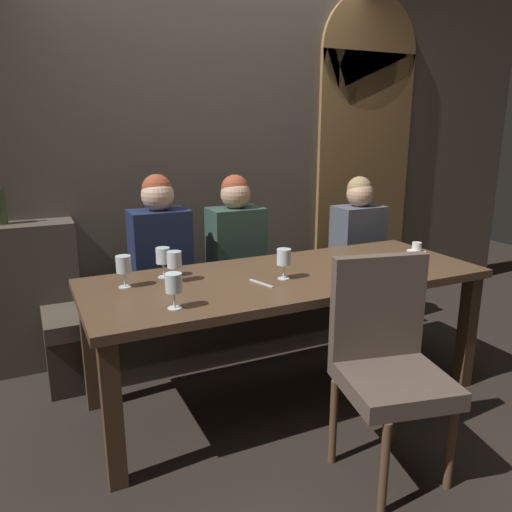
{
  "coord_description": "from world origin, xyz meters",
  "views": [
    {
      "loc": [
        -1.28,
        -2.3,
        1.54
      ],
      "look_at": [
        -0.15,
        0.09,
        0.84
      ],
      "focal_mm": 34.97,
      "sensor_mm": 36.0,
      "label": 1
    }
  ],
  "objects_px": {
    "diner_bearded": "(235,236)",
    "wine_glass_far_right": "(174,260)",
    "banquette_bench": "(238,318)",
    "fork_on_table": "(261,283)",
    "wine_glass_end_right": "(163,256)",
    "espresso_cup": "(417,248)",
    "wine_glass_near_left": "(284,258)",
    "wine_glass_center_front": "(124,266)",
    "diner_redhead": "(160,242)",
    "diner_far_end": "(358,228)",
    "chair_near_side": "(387,354)",
    "dining_table": "(287,289)",
    "wine_glass_end_left": "(174,284)"
  },
  "relations": [
    {
      "from": "diner_bearded",
      "to": "wine_glass_far_right",
      "type": "relative_size",
      "value": 4.7
    },
    {
      "from": "banquette_bench",
      "to": "fork_on_table",
      "type": "height_order",
      "value": "fork_on_table"
    },
    {
      "from": "wine_glass_end_right",
      "to": "espresso_cup",
      "type": "bearing_deg",
      "value": -5.51
    },
    {
      "from": "wine_glass_near_left",
      "to": "fork_on_table",
      "type": "height_order",
      "value": "wine_glass_near_left"
    },
    {
      "from": "wine_glass_center_front",
      "to": "espresso_cup",
      "type": "bearing_deg",
      "value": -2.3
    },
    {
      "from": "wine_glass_near_left",
      "to": "banquette_bench",
      "type": "bearing_deg",
      "value": 85.67
    },
    {
      "from": "diner_redhead",
      "to": "fork_on_table",
      "type": "xyz_separation_m",
      "value": [
        0.33,
        -0.78,
        -0.09
      ]
    },
    {
      "from": "diner_bearded",
      "to": "wine_glass_end_right",
      "type": "height_order",
      "value": "diner_bearded"
    },
    {
      "from": "diner_far_end",
      "to": "chair_near_side",
      "type": "bearing_deg",
      "value": -121.78
    },
    {
      "from": "diner_far_end",
      "to": "wine_glass_center_front",
      "type": "bearing_deg",
      "value": -163.76
    },
    {
      "from": "diner_redhead",
      "to": "diner_bearded",
      "type": "distance_m",
      "value": 0.53
    },
    {
      "from": "wine_glass_center_front",
      "to": "fork_on_table",
      "type": "bearing_deg",
      "value": -20.87
    },
    {
      "from": "wine_glass_center_front",
      "to": "fork_on_table",
      "type": "xyz_separation_m",
      "value": [
        0.65,
        -0.25,
        -0.11
      ]
    },
    {
      "from": "dining_table",
      "to": "wine_glass_end_right",
      "type": "distance_m",
      "value": 0.7
    },
    {
      "from": "banquette_bench",
      "to": "diner_bearded",
      "type": "height_order",
      "value": "diner_bearded"
    },
    {
      "from": "diner_far_end",
      "to": "wine_glass_end_left",
      "type": "bearing_deg",
      "value": -151.05
    },
    {
      "from": "wine_glass_near_left",
      "to": "wine_glass_center_front",
      "type": "bearing_deg",
      "value": 164.69
    },
    {
      "from": "wine_glass_end_left",
      "to": "espresso_cup",
      "type": "distance_m",
      "value": 1.74
    },
    {
      "from": "espresso_cup",
      "to": "fork_on_table",
      "type": "bearing_deg",
      "value": -171.77
    },
    {
      "from": "chair_near_side",
      "to": "fork_on_table",
      "type": "xyz_separation_m",
      "value": [
        -0.31,
        0.63,
        0.18
      ]
    },
    {
      "from": "diner_redhead",
      "to": "wine_glass_far_right",
      "type": "bearing_deg",
      "value": -96.99
    },
    {
      "from": "diner_far_end",
      "to": "wine_glass_far_right",
      "type": "xyz_separation_m",
      "value": [
        -1.58,
        -0.56,
        0.07
      ]
    },
    {
      "from": "banquette_bench",
      "to": "wine_glass_end_right",
      "type": "height_order",
      "value": "wine_glass_end_right"
    },
    {
      "from": "wine_glass_end_right",
      "to": "espresso_cup",
      "type": "height_order",
      "value": "wine_glass_end_right"
    },
    {
      "from": "dining_table",
      "to": "chair_near_side",
      "type": "bearing_deg",
      "value": -81.56
    },
    {
      "from": "chair_near_side",
      "to": "wine_glass_far_right",
      "type": "xyz_separation_m",
      "value": [
        -0.7,
        0.86,
        0.3
      ]
    },
    {
      "from": "diner_redhead",
      "to": "wine_glass_end_right",
      "type": "xyz_separation_m",
      "value": [
        -0.1,
        -0.45,
        0.03
      ]
    },
    {
      "from": "banquette_bench",
      "to": "diner_far_end",
      "type": "distance_m",
      "value": 1.13
    },
    {
      "from": "diner_bearded",
      "to": "wine_glass_center_front",
      "type": "bearing_deg",
      "value": -146.21
    },
    {
      "from": "banquette_bench",
      "to": "fork_on_table",
      "type": "xyz_separation_m",
      "value": [
        -0.2,
        -0.79,
        0.51
      ]
    },
    {
      "from": "wine_glass_end_left",
      "to": "diner_redhead",
      "type": "bearing_deg",
      "value": 79.0
    },
    {
      "from": "diner_redhead",
      "to": "wine_glass_center_front",
      "type": "distance_m",
      "value": 0.62
    },
    {
      "from": "chair_near_side",
      "to": "wine_glass_center_front",
      "type": "height_order",
      "value": "chair_near_side"
    },
    {
      "from": "fork_on_table",
      "to": "chair_near_side",
      "type": "bearing_deg",
      "value": -81.18
    },
    {
      "from": "banquette_bench",
      "to": "diner_bearded",
      "type": "distance_m",
      "value": 0.59
    },
    {
      "from": "banquette_bench",
      "to": "diner_redhead",
      "type": "bearing_deg",
      "value": -178.84
    },
    {
      "from": "wine_glass_center_front",
      "to": "dining_table",
      "type": "bearing_deg",
      "value": -10.36
    },
    {
      "from": "diner_redhead",
      "to": "wine_glass_far_right",
      "type": "distance_m",
      "value": 0.56
    },
    {
      "from": "wine_glass_end_left",
      "to": "wine_glass_end_right",
      "type": "distance_m",
      "value": 0.49
    },
    {
      "from": "diner_redhead",
      "to": "diner_bearded",
      "type": "height_order",
      "value": "diner_redhead"
    },
    {
      "from": "chair_near_side",
      "to": "diner_far_end",
      "type": "xyz_separation_m",
      "value": [
        0.88,
        1.41,
        0.23
      ]
    },
    {
      "from": "dining_table",
      "to": "fork_on_table",
      "type": "relative_size",
      "value": 12.94
    },
    {
      "from": "chair_near_side",
      "to": "diner_redhead",
      "type": "distance_m",
      "value": 1.57
    },
    {
      "from": "espresso_cup",
      "to": "banquette_bench",
      "type": "bearing_deg",
      "value": 148.14
    },
    {
      "from": "wine_glass_far_right",
      "to": "fork_on_table",
      "type": "bearing_deg",
      "value": -29.8
    },
    {
      "from": "chair_near_side",
      "to": "wine_glass_end_left",
      "type": "distance_m",
      "value": 0.99
    },
    {
      "from": "wine_glass_far_right",
      "to": "fork_on_table",
      "type": "relative_size",
      "value": 0.96
    },
    {
      "from": "diner_bearded",
      "to": "espresso_cup",
      "type": "distance_m",
      "value": 1.19
    },
    {
      "from": "banquette_bench",
      "to": "wine_glass_near_left",
      "type": "height_order",
      "value": "wine_glass_near_left"
    },
    {
      "from": "fork_on_table",
      "to": "wine_glass_near_left",
      "type": "bearing_deg",
      "value": -5.86
    }
  ]
}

